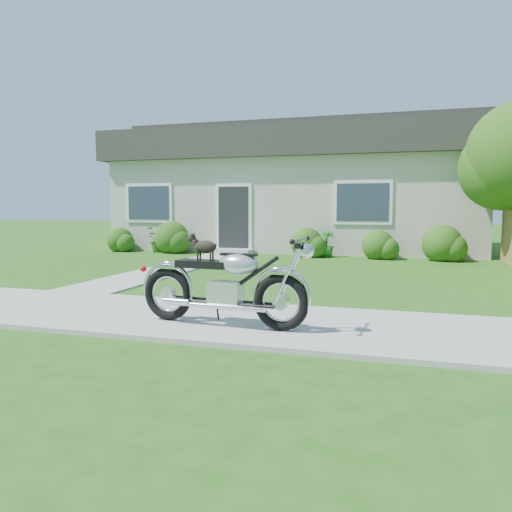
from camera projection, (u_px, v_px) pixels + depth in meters
The scene contains 8 objects.
ground at pixel (117, 313), 6.91m from camera, with size 80.00×80.00×0.00m, color #235114.
sidewalk at pixel (117, 312), 6.91m from camera, with size 24.00×2.20×0.04m, color #9E9B93.
walkway at pixel (179, 267), 12.10m from camera, with size 1.20×8.00×0.03m, color #9E9B93.
house at pixel (300, 188), 18.10m from camera, with size 12.60×7.03×4.50m.
shrub_row at pixel (280, 242), 14.90m from camera, with size 11.00×1.10×1.10m.
potted_plant_left at pixel (158, 240), 16.16m from camera, with size 0.74×0.64×0.82m, color #265416.
potted_plant_right at pixel (326, 244), 14.55m from camera, with size 0.44×0.44×0.78m, color #1F711F.
motorcycle_with_dog at pixel (226, 285), 5.96m from camera, with size 2.22×0.60×1.10m.
Camera 1 is at (3.85, -5.92, 1.46)m, focal length 35.00 mm.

